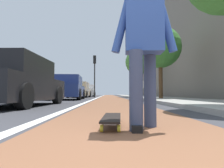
{
  "coord_description": "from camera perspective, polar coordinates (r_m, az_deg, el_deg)",
  "views": [
    {
      "loc": [
        -0.67,
        0.22,
        0.38
      ],
      "look_at": [
        9.05,
        0.03,
        0.87
      ],
      "focal_mm": 30.43,
      "sensor_mm": 36.0,
      "label": 1
    }
  ],
  "objects": [
    {
      "name": "skater_person",
      "position": [
        2.14,
        9.48,
        12.29
      ],
      "size": [
        0.45,
        0.72,
        1.64
      ],
      "color": "#384260",
      "rests_on": "ground"
    },
    {
      "name": "parked_car_near",
      "position": [
        6.47,
        -26.86,
        0.37
      ],
      "size": [
        4.17,
        2.08,
        1.48
      ],
      "color": "black",
      "rests_on": "ground"
    },
    {
      "name": "street_tree_far",
      "position": [
        19.35,
        7.92,
        6.48
      ],
      "size": [
        2.6,
        2.6,
        4.85
      ],
      "color": "brown",
      "rests_on": "ground"
    },
    {
      "name": "lane_stripe_white",
      "position": [
        20.7,
        -3.82,
        -3.94
      ],
      "size": [
        52.0,
        0.16,
        0.01
      ],
      "primitive_type": "cube",
      "color": "silver",
      "rests_on": "ground"
    },
    {
      "name": "sidewalk_curb",
      "position": [
        18.99,
        9.27,
        -3.84
      ],
      "size": [
        52.0,
        3.2,
        0.11
      ],
      "primitive_type": "cube",
      "color": "#9E9B93",
      "rests_on": "ground"
    },
    {
      "name": "street_tree_mid",
      "position": [
        11.58,
        14.3,
        10.55
      ],
      "size": [
        2.4,
        2.4,
        4.27
      ],
      "color": "brown",
      "rests_on": "ground"
    },
    {
      "name": "parked_car_far",
      "position": [
        18.77,
        -9.73,
        -1.84
      ],
      "size": [
        4.37,
        1.97,
        1.48
      ],
      "color": "tan",
      "rests_on": "ground"
    },
    {
      "name": "pedestrian_distant",
      "position": [
        14.71,
        9.95,
        -0.82
      ],
      "size": [
        0.44,
        0.69,
        1.58
      ],
      "color": "black",
      "rests_on": "ground"
    },
    {
      "name": "ground_plane",
      "position": [
        10.68,
        0.03,
        -4.93
      ],
      "size": [
        80.0,
        80.0,
        0.0
      ],
      "primitive_type": "plane",
      "color": "#38383D"
    },
    {
      "name": "skateboard",
      "position": [
        2.2,
        -0.09,
        -10.31
      ],
      "size": [
        0.85,
        0.25,
        0.11
      ],
      "color": "yellow",
      "rests_on": "ground"
    },
    {
      "name": "traffic_light",
      "position": [
        19.09,
        -5.25,
        4.69
      ],
      "size": [
        0.33,
        0.28,
        4.19
      ],
      "color": "#2D2D2D",
      "rests_on": "ground"
    },
    {
      "name": "bike_lane_paint",
      "position": [
        24.68,
        -0.64,
        -3.78
      ],
      "size": [
        56.0,
        2.06,
        0.0
      ],
      "primitive_type": "cube",
      "color": "brown",
      "rests_on": "ground"
    },
    {
      "name": "building_facade",
      "position": [
        23.98,
        14.16,
        8.36
      ],
      "size": [
        40.0,
        1.2,
        10.05
      ],
      "primitive_type": "cube",
      "color": "slate",
      "rests_on": "ground"
    },
    {
      "name": "parked_car_mid",
      "position": [
        12.38,
        -13.34,
        -1.22
      ],
      "size": [
        4.25,
        2.14,
        1.49
      ],
      "color": "navy",
      "rests_on": "ground"
    },
    {
      "name": "parked_car_end",
      "position": [
        24.56,
        -7.5,
        -2.1
      ],
      "size": [
        4.26,
        2.07,
        1.48
      ],
      "color": "silver",
      "rests_on": "ground"
    }
  ]
}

